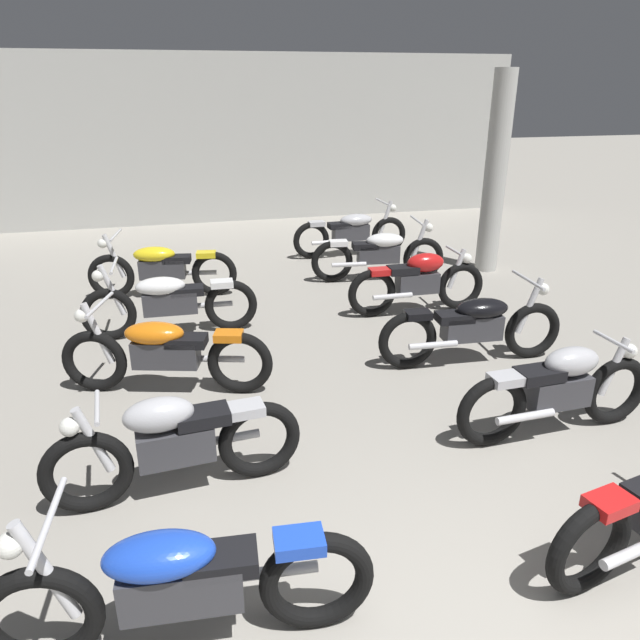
# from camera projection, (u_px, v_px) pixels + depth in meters

# --- Properties ---
(back_wall) EXTENTS (13.25, 0.24, 3.60)m
(back_wall) POSITION_uv_depth(u_px,v_px,m) (233.00, 140.00, 13.16)
(back_wall) COLOR #B2B2AD
(back_wall) RESTS_ON ground
(support_pillar) EXTENTS (0.36, 0.36, 3.20)m
(support_pillar) POSITION_uv_depth(u_px,v_px,m) (495.00, 174.00, 9.58)
(support_pillar) COLOR #B2B2AD
(support_pillar) RESTS_ON ground
(motorcycle_left_row_0) EXTENTS (2.17, 0.68, 0.97)m
(motorcycle_left_row_0) POSITION_uv_depth(u_px,v_px,m) (179.00, 582.00, 3.23)
(motorcycle_left_row_0) COLOR black
(motorcycle_left_row_0) RESTS_ON ground
(motorcycle_left_row_1) EXTENTS (1.97, 0.51, 0.88)m
(motorcycle_left_row_1) POSITION_uv_depth(u_px,v_px,m) (174.00, 442.00, 4.48)
(motorcycle_left_row_1) COLOR black
(motorcycle_left_row_1) RESTS_ON ground
(motorcycle_left_row_2) EXTENTS (2.12, 0.85, 0.97)m
(motorcycle_left_row_2) POSITION_uv_depth(u_px,v_px,m) (165.00, 352.00, 6.00)
(motorcycle_left_row_2) COLOR black
(motorcycle_left_row_2) RESTS_ON ground
(motorcycle_left_row_3) EXTENTS (2.17, 0.68, 0.97)m
(motorcycle_left_row_3) POSITION_uv_depth(u_px,v_px,m) (169.00, 301.00, 7.38)
(motorcycle_left_row_3) COLOR black
(motorcycle_left_row_3) RESTS_ON ground
(motorcycle_left_row_4) EXTENTS (2.16, 0.68, 0.97)m
(motorcycle_left_row_4) POSITION_uv_depth(u_px,v_px,m) (161.00, 267.00, 8.72)
(motorcycle_left_row_4) COLOR black
(motorcycle_left_row_4) RESTS_ON ground
(motorcycle_right_row_1) EXTENTS (1.97, 0.48, 0.88)m
(motorcycle_right_row_1) POSITION_uv_depth(u_px,v_px,m) (559.00, 389.00, 5.26)
(motorcycle_right_row_1) COLOR black
(motorcycle_right_row_1) RESTS_ON ground
(motorcycle_right_row_2) EXTENTS (2.17, 0.68, 0.97)m
(motorcycle_right_row_2) POSITION_uv_depth(u_px,v_px,m) (473.00, 326.00, 6.63)
(motorcycle_right_row_2) COLOR black
(motorcycle_right_row_2) RESTS_ON ground
(motorcycle_right_row_3) EXTENTS (1.97, 0.48, 0.88)m
(motorcycle_right_row_3) POSITION_uv_depth(u_px,v_px,m) (418.00, 281.00, 8.10)
(motorcycle_right_row_3) COLOR black
(motorcycle_right_row_3) RESTS_ON ground
(motorcycle_right_row_4) EXTENTS (2.17, 0.68, 0.97)m
(motorcycle_right_row_4) POSITION_uv_depth(u_px,v_px,m) (379.00, 253.00, 9.47)
(motorcycle_right_row_4) COLOR black
(motorcycle_right_row_4) RESTS_ON ground
(motorcycle_right_row_5) EXTENTS (2.17, 0.68, 0.97)m
(motorcycle_right_row_5) POSITION_uv_depth(u_px,v_px,m) (351.00, 231.00, 10.83)
(motorcycle_right_row_5) COLOR black
(motorcycle_right_row_5) RESTS_ON ground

